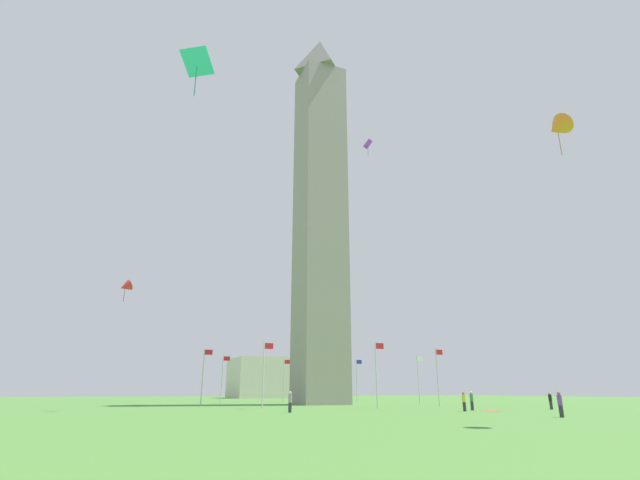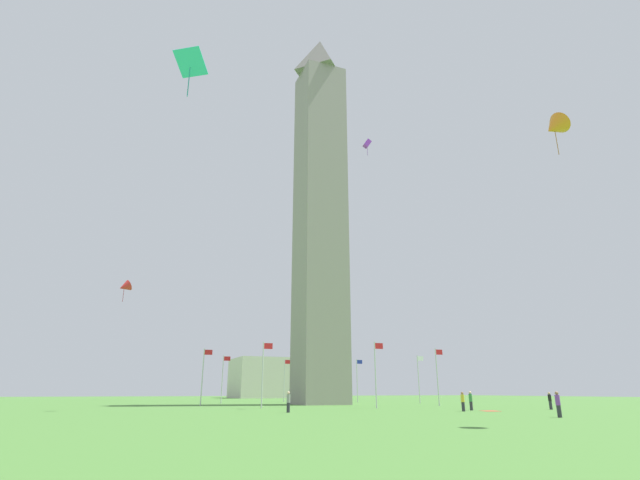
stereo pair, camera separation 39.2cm
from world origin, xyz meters
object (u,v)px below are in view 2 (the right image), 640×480
(flagpole_n, at_px, (419,377))
(flagpole_sw, at_px, (263,371))
(kite_red_delta, at_px, (124,287))
(picnic_blanket_near_first_person, at_px, (490,411))
(flagpole_se, at_px, (223,377))
(distant_building, at_px, (277,378))
(flagpole_ne, at_px, (357,378))
(person_black_shirt, at_px, (550,401))
(flagpole_s, at_px, (203,374))
(person_yellow_shirt, at_px, (463,402))
(kite_purple_box, at_px, (367,144))
(kite_cyan_diamond, at_px, (191,64))
(flagpole_w, at_px, (376,371))
(person_green_shirt, at_px, (471,401))
(flagpole_nw, at_px, (438,374))
(obelisk_monument, at_px, (320,200))
(kite_orange_delta, at_px, (554,127))
(flagpole_e, at_px, (285,378))
(person_purple_shirt, at_px, (558,404))
(person_gray_shirt, at_px, (288,402))

(flagpole_n, height_order, flagpole_sw, same)
(kite_red_delta, xyz_separation_m, picnic_blanket_near_first_person, (32.73, -13.76, -11.79))
(flagpole_se, relative_size, distant_building, 0.29)
(flagpole_ne, distance_m, picnic_blanket_near_first_person, 38.37)
(person_black_shirt, distance_m, kite_red_delta, 44.34)
(person_black_shirt, bearing_deg, flagpole_s, 46.52)
(distant_building, height_order, picnic_blanket_near_first_person, distant_building)
(flagpole_s, distance_m, person_yellow_shirt, 32.79)
(flagpole_n, bearing_deg, kite_purple_box, -134.57)
(flagpole_se, distance_m, kite_purple_box, 40.91)
(flagpole_ne, relative_size, flagpole_sw, 1.00)
(person_black_shirt, bearing_deg, kite_cyan_diamond, 113.56)
(person_yellow_shirt, height_order, distant_building, distant_building)
(kite_purple_box, distance_m, kite_red_delta, 32.74)
(kite_cyan_diamond, bearing_deg, flagpole_w, 50.11)
(person_green_shirt, bearing_deg, flagpole_ne, 3.91)
(flagpole_nw, height_order, kite_purple_box, kite_purple_box)
(obelisk_monument, xyz_separation_m, flagpole_ne, (11.48, 11.41, -26.43))
(person_green_shirt, bearing_deg, kite_orange_delta, 172.90)
(kite_purple_box, bearing_deg, obelisk_monument, 88.31)
(flagpole_e, height_order, person_black_shirt, flagpole_e)
(flagpole_n, relative_size, person_black_shirt, 4.19)
(flagpole_s, height_order, kite_purple_box, kite_purple_box)
(person_purple_shirt, height_order, kite_orange_delta, kite_orange_delta)
(person_purple_shirt, xyz_separation_m, distant_building, (12.31, 106.96, 4.40))
(person_purple_shirt, bearing_deg, person_black_shirt, -48.24)
(flagpole_ne, distance_m, kite_cyan_diamond, 68.26)
(person_purple_shirt, height_order, person_black_shirt, person_purple_shirt)
(flagpole_e, relative_size, kite_red_delta, 3.11)
(obelisk_monument, bearing_deg, person_gray_shirt, -118.17)
(flagpole_n, distance_m, kite_purple_box, 36.30)
(flagpole_ne, xyz_separation_m, flagpole_se, (-22.83, 0.00, 0.00))
(obelisk_monument, relative_size, person_black_shirt, 36.25)
(flagpole_w, height_order, person_green_shirt, flagpole_w)
(flagpole_sw, distance_m, person_green_shirt, 21.71)
(flagpole_w, bearing_deg, person_purple_shirt, -82.47)
(flagpole_se, relative_size, kite_orange_delta, 2.36)
(flagpole_e, height_order, flagpole_nw, same)
(flagpole_w, distance_m, distant_building, 87.12)
(flagpole_s, bearing_deg, kite_red_delta, -129.38)
(obelisk_monument, xyz_separation_m, flagpole_nw, (11.48, -11.41, -26.43))
(flagpole_s, relative_size, distant_building, 0.29)
(flagpole_se, xyz_separation_m, kite_cyan_diamond, (-13.12, -56.90, 11.34))
(flagpole_sw, height_order, person_black_shirt, flagpole_sw)
(kite_orange_delta, xyz_separation_m, kite_cyan_diamond, (-22.94, -1.27, -2.84))
(kite_orange_delta, xyz_separation_m, picnic_blanket_near_first_person, (7.81, 17.82, -18.06))
(flagpole_n, relative_size, flagpole_w, 1.00)
(flagpole_sw, bearing_deg, picnic_blanket_near_first_person, -40.37)
(person_green_shirt, distance_m, distant_building, 94.73)
(flagpole_e, height_order, picnic_blanket_near_first_person, flagpole_e)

